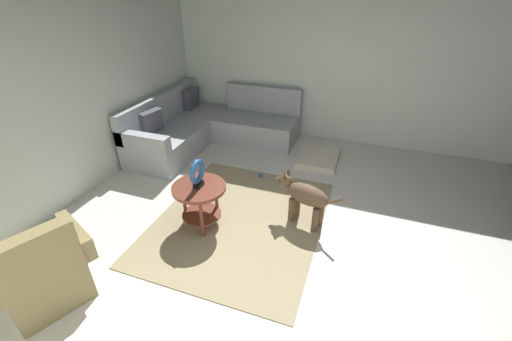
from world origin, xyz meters
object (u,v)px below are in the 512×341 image
side_table (200,195)px  dog_bed_mat (319,158)px  sectional_couch (209,127)px  dog (304,195)px  dog_toy_ball (261,175)px  armchair (42,274)px  torus_sculpture (197,173)px

side_table → dog_bed_mat: (2.05, -1.01, -0.37)m
sectional_couch → dog: (-1.60, -2.03, 0.09)m
dog_bed_mat → dog_toy_ball: size_ratio=11.32×
dog → dog_toy_ball: dog is taller
sectional_couch → dog_bed_mat: bearing=-90.2°
sectional_couch → dog_bed_mat: sectional_couch is taller
dog_toy_ball → armchair: bearing=157.6°
dog_bed_mat → dog: (-1.60, -0.09, 0.33)m
torus_sculpture → dog: 1.23m
torus_sculpture → side_table: bearing=0.0°
dog → dog_toy_ball: size_ratio=11.65×
side_table → torus_sculpture: bearing=0.0°
armchair → dog_toy_ball: bearing=1.0°
side_table → dog_toy_ball: side_table is taller
side_table → dog_bed_mat: 2.31m
dog_bed_mat → dog: dog is taller
armchair → side_table: armchair is taller
dog_bed_mat → dog_toy_ball: dog_bed_mat is taller
dog → torus_sculpture: bearing=129.9°
sectional_couch → torus_sculpture: 2.30m
torus_sculpture → dog_toy_ball: (1.23, -0.30, -0.68)m
armchair → dog_bed_mat: bearing=-4.0°
torus_sculpture → sectional_couch: bearing=24.5°
side_table → torus_sculpture: (0.00, 0.00, 0.29)m
sectional_couch → dog: bearing=-128.3°
armchair → side_table: 1.60m
side_table → dog: bearing=-67.7°
torus_sculpture → dog: torus_sculpture is taller
torus_sculpture → dog_toy_ball: bearing=-13.8°
sectional_couch → side_table: sectional_couch is taller
sectional_couch → dog_toy_ball: 1.51m
torus_sculpture → dog_toy_ball: 1.44m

